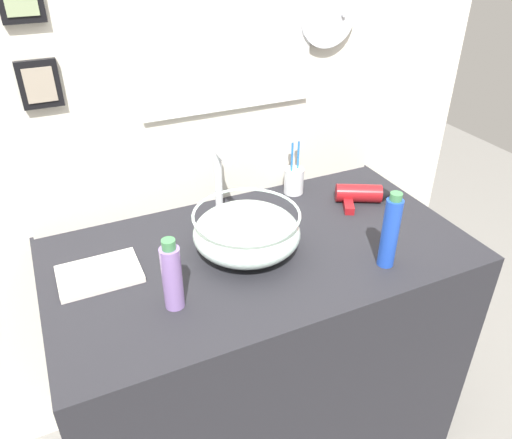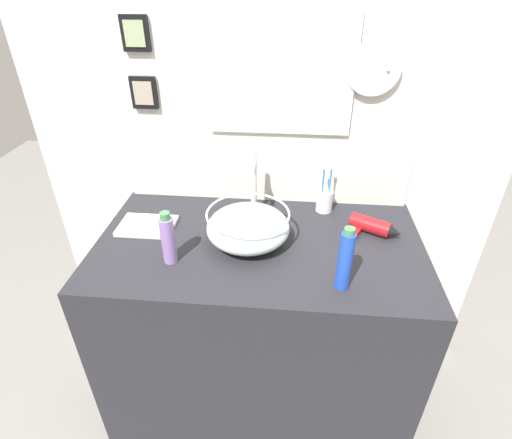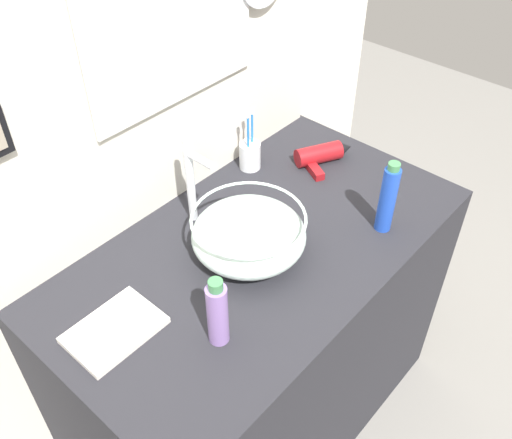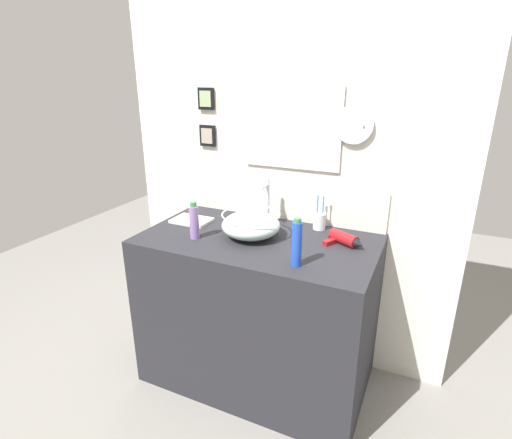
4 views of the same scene
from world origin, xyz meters
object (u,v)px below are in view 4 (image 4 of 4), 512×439
(toothbrush_cup, at_px, (319,221))
(hand_towel, at_px, (192,220))
(glass_bowl_sink, at_px, (251,225))
(shampoo_bottle, at_px, (194,221))
(spray_bottle, at_px, (297,243))
(faucet, at_px, (267,198))
(hair_drier, at_px, (345,239))

(toothbrush_cup, xyz_separation_m, hand_towel, (-0.70, -0.20, -0.04))
(glass_bowl_sink, xyz_separation_m, shampoo_bottle, (-0.26, -0.14, 0.02))
(spray_bottle, distance_m, hand_towel, 0.79)
(faucet, xyz_separation_m, hair_drier, (0.47, -0.10, -0.12))
(hair_drier, height_order, spray_bottle, spray_bottle)
(glass_bowl_sink, xyz_separation_m, toothbrush_cup, (0.29, 0.26, -0.02))
(faucet, relative_size, spray_bottle, 1.20)
(faucet, height_order, toothbrush_cup, faucet)
(glass_bowl_sink, distance_m, faucet, 0.22)
(toothbrush_cup, bearing_deg, spray_bottle, -86.03)
(toothbrush_cup, bearing_deg, hair_drier, -41.43)
(shampoo_bottle, bearing_deg, glass_bowl_sink, 28.27)
(faucet, distance_m, shampoo_bottle, 0.43)
(glass_bowl_sink, height_order, toothbrush_cup, toothbrush_cup)
(glass_bowl_sink, distance_m, hand_towel, 0.41)
(shampoo_bottle, bearing_deg, hand_towel, 127.42)
(hair_drier, xyz_separation_m, shampoo_bottle, (-0.72, -0.24, 0.06))
(glass_bowl_sink, bearing_deg, hand_towel, 171.78)
(glass_bowl_sink, height_order, shampoo_bottle, shampoo_bottle)
(faucet, xyz_separation_m, toothbrush_cup, (0.29, 0.05, -0.10))
(hair_drier, bearing_deg, glass_bowl_sink, -167.92)
(hair_drier, relative_size, spray_bottle, 0.92)
(hair_drier, bearing_deg, faucet, 167.52)
(shampoo_bottle, relative_size, hand_towel, 0.91)
(faucet, height_order, hand_towel, faucet)
(glass_bowl_sink, bearing_deg, toothbrush_cup, 41.33)
(faucet, height_order, hair_drier, faucet)
(faucet, relative_size, shampoo_bottle, 1.37)
(hand_towel, bearing_deg, hair_drier, 2.71)
(shampoo_bottle, bearing_deg, hair_drier, 18.19)
(faucet, relative_size, hand_towel, 1.25)
(glass_bowl_sink, relative_size, hand_towel, 1.42)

